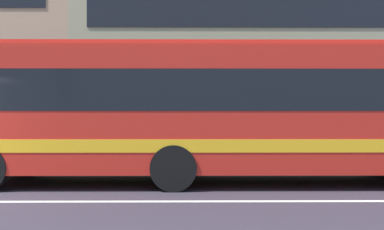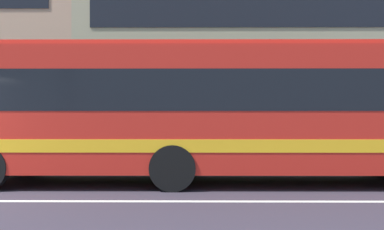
{
  "view_description": "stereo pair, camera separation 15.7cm",
  "coord_description": "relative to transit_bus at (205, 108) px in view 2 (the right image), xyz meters",
  "views": [
    {
      "loc": [
        5.48,
        -8.37,
        1.69
      ],
      "look_at": [
        5.57,
        2.47,
        1.63
      ],
      "focal_mm": 41.29,
      "sensor_mm": 36.0,
      "label": 1
    },
    {
      "loc": [
        5.64,
        -8.37,
        1.69
      ],
      "look_at": [
        5.57,
        2.47,
        1.63
      ],
      "focal_mm": 41.29,
      "sensor_mm": 36.0,
      "label": 2
    }
  ],
  "objects": [
    {
      "name": "transit_bus",
      "position": [
        0.0,
        0.0,
        0.0
      ],
      "size": [
        11.53,
        2.58,
        3.28
      ],
      "color": "red",
      "rests_on": "ground_plane"
    },
    {
      "name": "apartment_block_right",
      "position": [
        4.35,
        12.31,
        3.69
      ],
      "size": [
        19.58,
        8.67,
        11.0
      ],
      "color": "tan",
      "rests_on": "ground_plane"
    },
    {
      "name": "hedge_row_far",
      "position": [
        -2.71,
        3.51,
        -1.39
      ],
      "size": [
        21.15,
        1.1,
        0.84
      ],
      "primitive_type": "cube",
      "color": "#276521",
      "rests_on": "ground_plane"
    }
  ]
}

